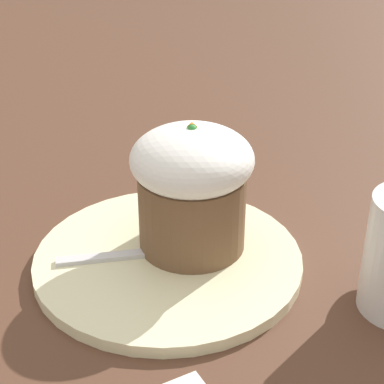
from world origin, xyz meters
TOP-DOWN VIEW (x-y plane):
  - ground_plane at (0.00, 0.00)m, footprint 4.00×4.00m
  - dessert_plate at (0.00, 0.00)m, footprint 0.23×0.23m
  - carrot_cake at (0.02, -0.02)m, footprint 0.10×0.10m
  - spoon at (0.00, 0.01)m, footprint 0.04×0.13m

SIDE VIEW (x-z plane):
  - ground_plane at x=0.00m, z-range 0.00..0.00m
  - dessert_plate at x=0.00m, z-range 0.00..0.01m
  - spoon at x=0.00m, z-range 0.01..0.02m
  - carrot_cake at x=0.02m, z-range 0.01..0.13m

